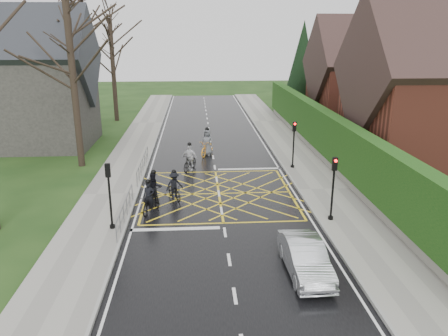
{
  "coord_description": "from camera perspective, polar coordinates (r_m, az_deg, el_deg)",
  "views": [
    {
      "loc": [
        -1.23,
        -22.94,
        8.64
      ],
      "look_at": [
        0.33,
        0.65,
        1.3
      ],
      "focal_mm": 35.0,
      "sensor_mm": 36.0,
      "label": 1
    }
  ],
  "objects": [
    {
      "name": "traffic_light_se",
      "position": [
        20.97,
        14.02,
        -2.73
      ],
      "size": [
        0.24,
        0.31,
        3.21
      ],
      "rotation": [
        0.0,
        0.0,
        3.14
      ],
      "color": "black",
      "rests_on": "ground"
    },
    {
      "name": "cyclist_mid",
      "position": [
        23.83,
        -6.5,
        -2.61
      ],
      "size": [
        1.22,
        1.76,
        1.63
      ],
      "rotation": [
        0.0,
        0.0,
        0.42
      ],
      "color": "black",
      "rests_on": "ground"
    },
    {
      "name": "tree_far",
      "position": [
        45.68,
        -14.46,
        14.91
      ],
      "size": [
        8.4,
        8.4,
        10.4
      ],
      "color": "black",
      "rests_on": "ground"
    },
    {
      "name": "house_far",
      "position": [
        44.16,
        17.78,
        10.89
      ],
      "size": [
        9.8,
        8.8,
        10.3
      ],
      "color": "maroon",
      "rests_on": "ground"
    },
    {
      "name": "stone_wall",
      "position": [
        31.42,
        12.96,
        1.5
      ],
      "size": [
        0.5,
        38.0,
        0.7
      ],
      "primitive_type": "cube",
      "color": "slate",
      "rests_on": "ground"
    },
    {
      "name": "tree_mid",
      "position": [
        37.97,
        -17.9,
        16.45
      ],
      "size": [
        10.08,
        10.08,
        12.48
      ],
      "color": "black",
      "rests_on": "ground"
    },
    {
      "name": "sidewalk_left",
      "position": [
        24.95,
        -14.6,
        -3.41
      ],
      "size": [
        3.0,
        80.0,
        0.15
      ],
      "primitive_type": "cube",
      "color": "gray",
      "rests_on": "ground"
    },
    {
      "name": "church",
      "position": [
        37.23,
        -23.46,
        10.14
      ],
      "size": [
        8.8,
        7.8,
        11.0
      ],
      "color": "#2D2B28",
      "rests_on": "ground"
    },
    {
      "name": "railing_north",
      "position": [
        28.27,
        -10.59,
        0.82
      ],
      "size": [
        0.05,
        6.04,
        1.03
      ],
      "color": "slate",
      "rests_on": "ground"
    },
    {
      "name": "conifer",
      "position": [
        50.52,
        10.19,
        12.85
      ],
      "size": [
        4.6,
        4.6,
        10.0
      ],
      "color": "black",
      "rests_on": "ground"
    },
    {
      "name": "cyclist_back",
      "position": [
        23.11,
        -9.1,
        -3.03
      ],
      "size": [
        1.13,
        1.96,
        1.89
      ],
      "rotation": [
        0.0,
        0.0,
        0.34
      ],
      "color": "black",
      "rests_on": "ground"
    },
    {
      "name": "sidewalk_right",
      "position": [
        25.53,
        12.91,
        -2.81
      ],
      "size": [
        3.0,
        80.0,
        0.15
      ],
      "primitive_type": "cube",
      "color": "gray",
      "rests_on": "ground"
    },
    {
      "name": "cyclist_rear",
      "position": [
        22.22,
        -9.8,
        -4.34
      ],
      "size": [
        0.94,
        1.86,
        1.73
      ],
      "rotation": [
        0.0,
        0.0,
        -0.19
      ],
      "color": "black",
      "rests_on": "ground"
    },
    {
      "name": "car",
      "position": [
        16.85,
        10.57,
        -11.45
      ],
      "size": [
        1.44,
        3.89,
        1.27
      ],
      "primitive_type": "imported",
      "rotation": [
        0.0,
        0.0,
        0.02
      ],
      "color": "silver",
      "rests_on": "ground"
    },
    {
      "name": "road",
      "position": [
        24.54,
        -0.68,
        -3.35
      ],
      "size": [
        9.0,
        80.0,
        0.01
      ],
      "primitive_type": "cube",
      "color": "black",
      "rests_on": "ground"
    },
    {
      "name": "ground",
      "position": [
        24.55,
        -0.68,
        -3.36
      ],
      "size": [
        120.0,
        120.0,
        0.0
      ],
      "primitive_type": "plane",
      "color": "black",
      "rests_on": "ground"
    },
    {
      "name": "cyclist_front",
      "position": [
        28.54,
        -4.49,
        1.03
      ],
      "size": [
        1.25,
        1.93,
        1.88
      ],
      "rotation": [
        0.0,
        0.0,
        -0.42
      ],
      "color": "black",
      "rests_on": "ground"
    },
    {
      "name": "traffic_light_ne",
      "position": [
        28.73,
        9.07,
        2.97
      ],
      "size": [
        0.24,
        0.31,
        3.21
      ],
      "rotation": [
        0.0,
        0.0,
        3.14
      ],
      "color": "black",
      "rests_on": "ground"
    },
    {
      "name": "traffic_light_sw",
      "position": [
        20.1,
        -14.68,
        -3.66
      ],
      "size": [
        0.24,
        0.31,
        3.21
      ],
      "color": "black",
      "rests_on": "ground"
    },
    {
      "name": "tree_near",
      "position": [
        29.98,
        -19.5,
        14.91
      ],
      "size": [
        9.24,
        9.24,
        11.44
      ],
      "color": "black",
      "rests_on": "ground"
    },
    {
      "name": "hedge",
      "position": [
        31.0,
        13.18,
        4.61
      ],
      "size": [
        0.9,
        38.0,
        2.8
      ],
      "primitive_type": "cube",
      "color": "#11390F",
      "rests_on": "stone_wall"
    },
    {
      "name": "house_near",
      "position": [
        31.57,
        26.96,
        8.28
      ],
      "size": [
        11.8,
        9.8,
        11.3
      ],
      "color": "maroon",
      "rests_on": "ground"
    },
    {
      "name": "railing_south",
      "position": [
        21.25,
        -12.82,
        -4.92
      ],
      "size": [
        0.05,
        5.04,
        1.03
      ],
      "color": "slate",
      "rests_on": "ground"
    },
    {
      "name": "cyclist_lead",
      "position": [
        32.05,
        -2.19,
        2.94
      ],
      "size": [
        1.53,
        2.28,
        2.09
      ],
      "rotation": [
        0.0,
        0.0,
        -0.4
      ],
      "color": "orange",
      "rests_on": "ground"
    }
  ]
}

